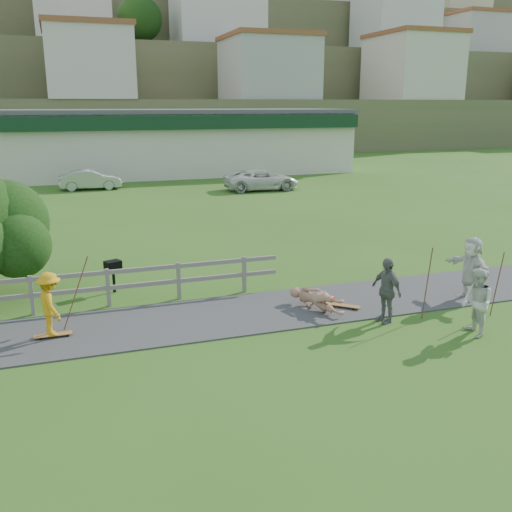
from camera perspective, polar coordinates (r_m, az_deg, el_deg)
The scene contains 19 objects.
ground at distance 13.87m, azimuth -4.94°, elevation -8.55°, with size 260.00×260.00×0.00m, color #355E1A.
path at distance 15.22m, azimuth -6.32°, elevation -6.32°, with size 34.00×3.00×0.04m, color #39393C.
fence at distance 16.47m, azimuth -23.72°, elevation -3.28°, with size 15.05×0.10×1.10m.
strip_mall at distance 47.92m, azimuth -10.65°, elevation 11.20°, with size 32.50×10.75×5.10m.
hillside at distance 104.10m, azimuth -18.19°, elevation 19.17°, with size 220.00×67.00×47.50m.
skater_rider at distance 14.58m, azimuth -19.85°, elevation -4.91°, with size 1.02×0.58×1.57m, color orange.
skater_fallen at distance 15.77m, azimuth 6.07°, elevation -4.35°, with size 1.81×0.43×0.66m, color #A7755C.
spectator_a at distance 14.90m, azimuth 21.20°, elevation -4.38°, with size 0.82×0.64×1.69m, color silver.
spectator_b at distance 15.15m, azimuth 12.90°, elevation -3.34°, with size 1.01×0.42×1.72m, color slate.
spectator_d at distance 17.51m, azimuth 20.69°, elevation -1.20°, with size 1.74×0.55×1.88m, color silver.
car_silver at distance 39.68m, azimuth -16.24°, elevation 7.34°, with size 1.40×4.00×1.32m, color #AEB2B6.
car_white at distance 37.89m, azimuth 0.57°, elevation 7.64°, with size 2.27×4.93×1.37m, color silver.
bbq at distance 17.70m, azimuth -14.05°, elevation -2.01°, with size 0.45×0.35×0.98m, color black, non-canonical shape.
longboard_rider at distance 14.84m, azimuth -19.60°, elevation -7.59°, with size 0.89×0.22×0.10m, color brown, non-canonical shape.
longboard_fallen at distance 16.12m, azimuth 8.78°, elevation -5.07°, with size 0.89×0.22×0.10m, color brown, non-canonical shape.
helmet at distance 16.38m, azimuth 7.45°, elevation -4.35°, with size 0.28×0.28×0.28m, color #A7110C.
pole_rider at distance 14.88m, azimuth -17.62°, elevation -3.39°, with size 0.03×0.03×2.03m, color brown.
pole_spec_left at distance 15.58m, azimuth 16.74°, elevation -2.66°, with size 0.03×0.03×1.95m, color brown.
pole_spec_right at distance 16.50m, azimuth 22.97°, elevation -2.60°, with size 0.03×0.03×1.76m, color brown.
Camera 1 is at (-2.98, -12.37, 5.52)m, focal length 40.00 mm.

